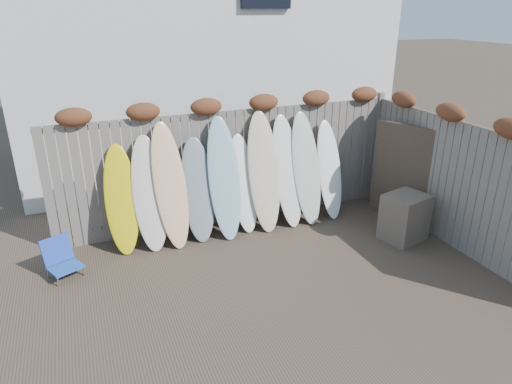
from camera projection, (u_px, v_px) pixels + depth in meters
name	position (u px, v px, depth m)	size (l,w,h in m)	color
ground	(289.00, 291.00, 6.22)	(80.00, 80.00, 0.00)	#493A2D
back_fence	(234.00, 157.00, 7.85)	(6.05, 0.28, 2.24)	slate
right_fence	(459.00, 178.00, 7.03)	(0.28, 4.40, 2.24)	slate
house	(193.00, 24.00, 10.77)	(8.50, 5.50, 6.33)	silver
beach_chair	(61.00, 258.00, 6.50)	(0.57, 0.58, 0.56)	blue
wooden_crate	(404.00, 217.00, 7.47)	(0.67, 0.55, 0.78)	brown
lattice_panel	(402.00, 174.00, 8.01)	(0.05, 1.16, 1.74)	#3B3123
surfboard_0	(121.00, 200.00, 7.02)	(0.50, 0.07, 1.73)	yellow
surfboard_1	(150.00, 194.00, 7.10)	(0.53, 0.07, 1.84)	beige
surfboard_2	(170.00, 186.00, 7.16)	(0.51, 0.07, 2.04)	#FFC08E
surfboard_3	(198.00, 190.00, 7.39)	(0.52, 0.07, 1.73)	gray
surfboard_4	(224.00, 179.00, 7.44)	(0.52, 0.07, 2.05)	#8AB9C7
surfboard_5	(244.00, 184.00, 7.70)	(0.46, 0.07, 1.69)	white
surfboard_6	(264.00, 172.00, 7.71)	(0.54, 0.07, 2.07)	beige
surfboard_7	(287.00, 171.00, 7.88)	(0.51, 0.07, 1.97)	silver
surfboard_8	(306.00, 169.00, 7.97)	(0.52, 0.07, 2.00)	beige
surfboard_9	(329.00, 170.00, 8.20)	(0.46, 0.07, 1.79)	white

